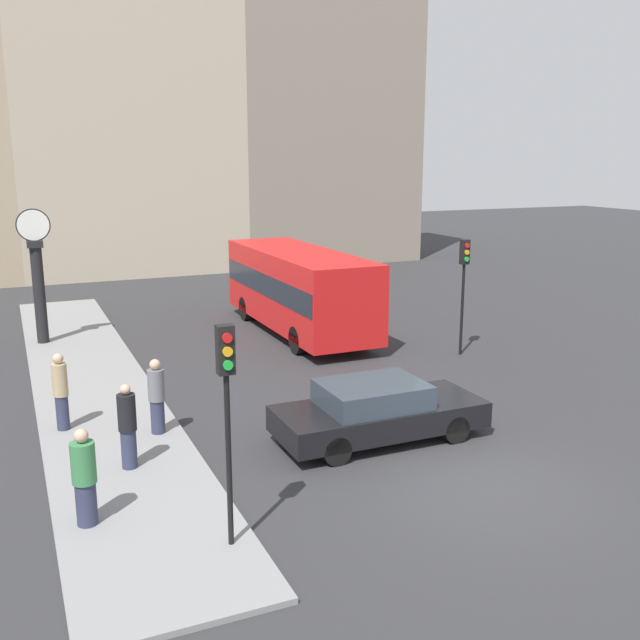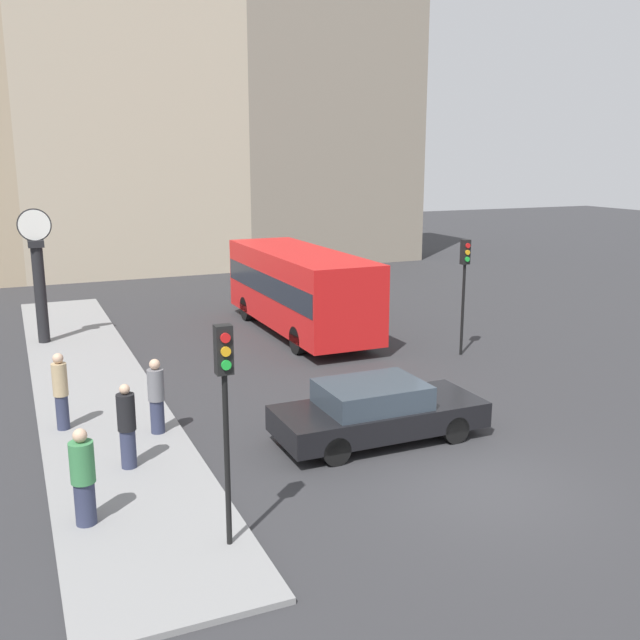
% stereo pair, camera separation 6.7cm
% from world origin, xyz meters
% --- Properties ---
extents(ground_plane, '(120.00, 120.00, 0.00)m').
position_xyz_m(ground_plane, '(0.00, 0.00, 0.00)').
color(ground_plane, '#2D2D30').
extents(sidewalk_corner, '(3.01, 23.46, 0.10)m').
position_xyz_m(sidewalk_corner, '(-6.09, 9.73, 0.05)').
color(sidewalk_corner, gray).
rests_on(sidewalk_corner, ground_plane).
extents(building_row, '(29.97, 5.00, 18.18)m').
position_xyz_m(building_row, '(0.05, 28.99, 8.87)').
color(building_row, tan).
rests_on(building_row, ground_plane).
extents(sedan_car, '(4.65, 1.88, 1.33)m').
position_xyz_m(sedan_car, '(-0.72, 2.83, 0.67)').
color(sedan_car, black).
rests_on(sedan_car, ground_plane).
extents(bus_distant, '(2.54, 8.50, 2.92)m').
position_xyz_m(bus_distant, '(1.43, 12.70, 1.66)').
color(bus_distant, red).
rests_on(bus_distant, ground_plane).
extents(traffic_light_near, '(0.26, 0.24, 3.59)m').
position_xyz_m(traffic_light_near, '(-5.02, -0.23, 2.68)').
color(traffic_light_near, black).
rests_on(traffic_light_near, sidewalk_corner).
extents(traffic_light_far, '(0.26, 0.24, 3.65)m').
position_xyz_m(traffic_light_far, '(5.01, 7.91, 2.62)').
color(traffic_light_far, black).
rests_on(traffic_light_far, ground_plane).
extents(street_clock, '(1.06, 0.49, 4.41)m').
position_xyz_m(street_clock, '(-7.03, 14.47, 2.22)').
color(street_clock, black).
rests_on(street_clock, sidewalk_corner).
extents(pedestrian_grey_jacket, '(0.36, 0.36, 1.71)m').
position_xyz_m(pedestrian_grey_jacket, '(-5.13, 4.95, 0.95)').
color(pedestrian_grey_jacket, '#2D334C').
rests_on(pedestrian_grey_jacket, sidewalk_corner).
extents(pedestrian_green_hoodie, '(0.41, 0.41, 1.70)m').
position_xyz_m(pedestrian_green_hoodie, '(-7.04, 1.35, 0.94)').
color(pedestrian_green_hoodie, '#2D334C').
rests_on(pedestrian_green_hoodie, sidewalk_corner).
extents(pedestrian_tan_coat, '(0.33, 0.33, 1.78)m').
position_xyz_m(pedestrian_tan_coat, '(-7.06, 6.02, 1.00)').
color(pedestrian_tan_coat, '#2D334C').
rests_on(pedestrian_tan_coat, sidewalk_corner).
extents(pedestrian_black_jacket, '(0.36, 0.36, 1.73)m').
position_xyz_m(pedestrian_black_jacket, '(-6.02, 3.34, 0.96)').
color(pedestrian_black_jacket, '#2D334C').
rests_on(pedestrian_black_jacket, sidewalk_corner).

